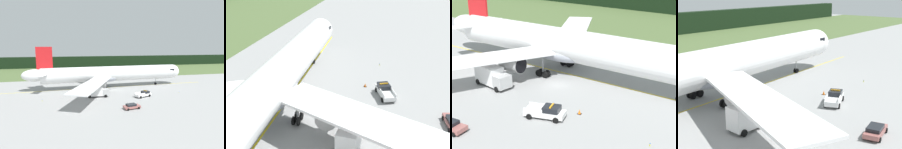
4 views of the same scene
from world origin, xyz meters
The scene contains 11 objects.
ground centered at (0.00, 0.00, 0.00)m, with size 320.00×320.00×0.00m, color gray.
grass_verge centered at (0.00, 50.17, 0.02)m, with size 320.00×49.89×0.04m, color #4D6336.
distant_tree_line centered at (0.00, 76.35, 3.89)m, with size 288.00×4.75×7.78m, color black.
taxiway_centerline_main centered at (-0.79, 5.36, 0.00)m, with size 79.95×0.30×0.01m, color yellow.
airliner centered at (-1.48, 5.33, 5.15)m, with size 60.42×53.87×15.42m.
ops_pickup_truck centered at (6.45, -9.79, 0.90)m, with size 5.72×3.78×1.94m.
catering_truck centered at (-7.70, -6.67, 1.74)m, with size 6.82×3.11×3.43m.
staff_car centered at (-0.70, -19.52, 0.70)m, with size 4.51×2.60×1.30m.
apron_cone centered at (9.19, -6.19, 0.31)m, with size 0.51×0.51×0.65m.
taxiway_edge_light_east centered at (20.06, -7.85, 0.23)m, with size 0.12×0.12×0.42m.
taxiway_edge_light_west centered at (-23.72, -7.85, 0.25)m, with size 0.12×0.12×0.47m.
Camera 1 is at (-15.29, -61.88, 15.84)m, focal length 29.47 mm.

